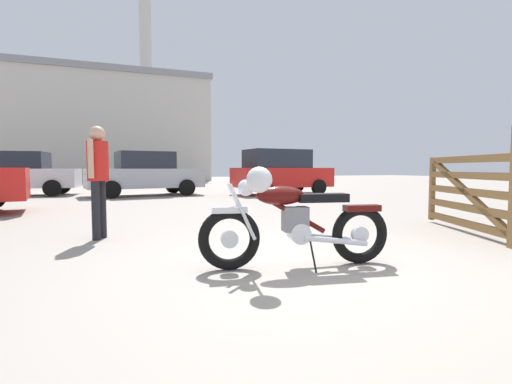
# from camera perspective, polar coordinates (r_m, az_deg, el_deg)

# --- Properties ---
(ground_plane) EXTENTS (80.00, 80.00, 0.00)m
(ground_plane) POSITION_cam_1_polar(r_m,az_deg,el_deg) (4.09, 10.38, -11.22)
(ground_plane) COLOR gray
(vintage_motorcycle) EXTENTS (2.05, 0.73, 1.07)m
(vintage_motorcycle) POSITION_cam_1_polar(r_m,az_deg,el_deg) (3.94, 5.63, -4.44)
(vintage_motorcycle) COLOR black
(vintage_motorcycle) RESTS_ON ground_plane
(timber_gate) EXTENTS (1.17, 2.37, 1.60)m
(timber_gate) POSITION_cam_1_polar(r_m,az_deg,el_deg) (6.65, 30.79, 0.20)
(timber_gate) COLOR brown
(timber_gate) RESTS_ON ground_plane
(bystander) EXTENTS (0.30, 0.41, 1.66)m
(bystander) POSITION_cam_1_polar(r_m,az_deg,el_deg) (5.94, -23.02, 3.11)
(bystander) COLOR black
(bystander) RESTS_ON ground_plane
(white_estate_far) EXTENTS (3.92, 1.87, 1.78)m
(white_estate_far) POSITION_cam_1_polar(r_m,az_deg,el_deg) (14.96, 3.76, 3.16)
(white_estate_far) COLOR black
(white_estate_far) RESTS_ON ground_plane
(blue_hatchback_right) EXTENTS (4.40, 2.37, 1.67)m
(blue_hatchback_right) POSITION_cam_1_polar(r_m,az_deg,el_deg) (16.77, -32.65, 2.37)
(blue_hatchback_right) COLOR black
(blue_hatchback_right) RESTS_ON ground_plane
(dark_sedan_left) EXTENTS (4.34, 2.21, 1.67)m
(dark_sedan_left) POSITION_cam_1_polar(r_m,az_deg,el_deg) (14.84, -16.60, 2.70)
(dark_sedan_left) COLOR black
(dark_sedan_left) RESTS_ON ground_plane
(industrial_building) EXTENTS (20.21, 12.57, 19.07)m
(industrial_building) POSITION_cam_1_polar(r_m,az_deg,el_deg) (37.16, -23.80, 8.86)
(industrial_building) COLOR beige
(industrial_building) RESTS_ON ground_plane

